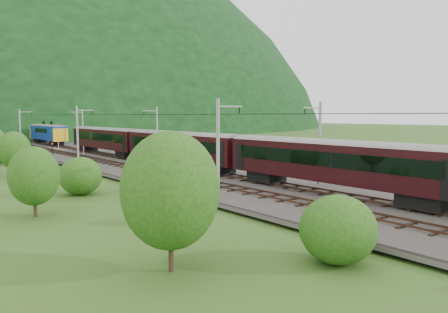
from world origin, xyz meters
TOP-DOWN VIEW (x-y plane):
  - ground at (0.00, 0.00)m, footprint 600.00×600.00m
  - railbed at (0.00, 10.00)m, footprint 14.00×220.00m
  - track_left at (-2.40, 10.00)m, footprint 2.40×220.00m
  - track_right at (2.40, 10.00)m, footprint 2.40×220.00m
  - catenary_left at (-6.12, 32.00)m, footprint 2.54×192.28m
  - catenary_right at (6.12, 32.00)m, footprint 2.54×192.28m
  - overhead_wires at (0.00, 10.00)m, footprint 4.83×198.00m
  - train at (2.40, 7.09)m, footprint 3.10×148.90m
  - hazard_post_near at (-0.57, 45.32)m, footprint 0.16×0.16m
  - hazard_post_far at (0.60, 62.65)m, footprint 0.15×0.15m
  - signal at (-4.63, 49.00)m, footprint 0.22×0.22m
  - vegetation_left at (-15.10, 23.67)m, footprint 12.94×141.58m
  - vegetation_right at (12.37, 15.14)m, footprint 7.15×108.13m

SIDE VIEW (x-z plane):
  - ground at x=0.00m, z-range 0.00..0.00m
  - railbed at x=0.00m, z-range 0.00..0.30m
  - track_left at x=-2.40m, z-range 0.24..0.51m
  - track_right at x=2.40m, z-range 0.24..0.51m
  - hazard_post_far at x=0.60m, z-range 0.30..1.68m
  - hazard_post_near at x=-0.57m, z-range 0.30..1.78m
  - vegetation_right at x=12.37m, z-range -0.22..2.77m
  - signal at x=-4.63m, z-range 0.47..2.46m
  - vegetation_left at x=-15.10m, z-range -0.70..5.69m
  - train at x=2.40m, z-range 0.95..6.36m
  - catenary_left at x=-6.12m, z-range 0.50..8.50m
  - catenary_right at x=6.12m, z-range 0.50..8.50m
  - overhead_wires at x=0.00m, z-range 7.08..7.12m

